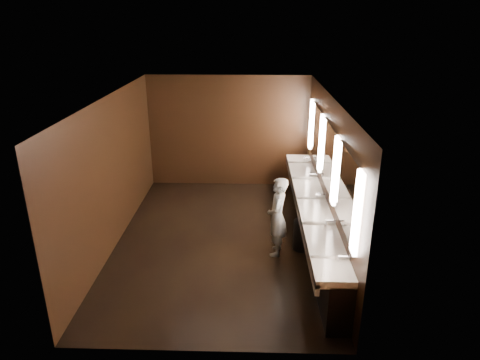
# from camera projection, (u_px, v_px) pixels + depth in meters

# --- Properties ---
(floor) EXTENTS (6.00, 6.00, 0.00)m
(floor) POSITION_uv_depth(u_px,v_px,m) (221.00, 240.00, 8.43)
(floor) COLOR black
(floor) RESTS_ON ground
(ceiling) EXTENTS (4.00, 6.00, 0.02)m
(ceiling) POSITION_uv_depth(u_px,v_px,m) (218.00, 98.00, 7.42)
(ceiling) COLOR #2D2D2B
(ceiling) RESTS_ON wall_back
(wall_back) EXTENTS (4.00, 0.02, 2.80)m
(wall_back) POSITION_uv_depth(u_px,v_px,m) (228.00, 132.00, 10.72)
(wall_back) COLOR black
(wall_back) RESTS_ON floor
(wall_front) EXTENTS (4.00, 0.02, 2.80)m
(wall_front) POSITION_uv_depth(u_px,v_px,m) (201.00, 259.00, 5.13)
(wall_front) COLOR black
(wall_front) RESTS_ON floor
(wall_left) EXTENTS (0.02, 6.00, 2.80)m
(wall_left) POSITION_uv_depth(u_px,v_px,m) (113.00, 172.00, 7.98)
(wall_left) COLOR black
(wall_left) RESTS_ON floor
(wall_right) EXTENTS (0.02, 6.00, 2.80)m
(wall_right) POSITION_uv_depth(u_px,v_px,m) (328.00, 174.00, 7.87)
(wall_right) COLOR black
(wall_right) RESTS_ON floor
(sink_counter) EXTENTS (0.55, 5.40, 1.01)m
(sink_counter) POSITION_uv_depth(u_px,v_px,m) (313.00, 218.00, 8.20)
(sink_counter) COLOR black
(sink_counter) RESTS_ON floor
(mirror_band) EXTENTS (0.06, 5.03, 1.15)m
(mirror_band) POSITION_uv_depth(u_px,v_px,m) (328.00, 156.00, 7.74)
(mirror_band) COLOR #FFE2CE
(mirror_band) RESTS_ON wall_right
(person) EXTENTS (0.44, 0.59, 1.49)m
(person) POSITION_uv_depth(u_px,v_px,m) (277.00, 217.00, 7.70)
(person) COLOR #97BBE2
(person) RESTS_ON floor
(trash_bin) EXTENTS (0.38, 0.38, 0.58)m
(trash_bin) POSITION_uv_depth(u_px,v_px,m) (303.00, 235.00, 8.01)
(trash_bin) COLOR black
(trash_bin) RESTS_ON floor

